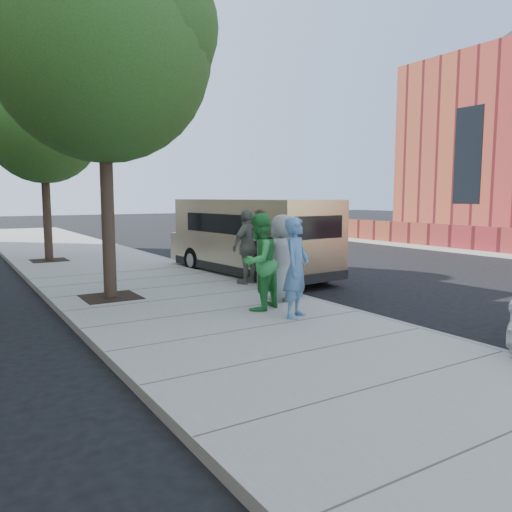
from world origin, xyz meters
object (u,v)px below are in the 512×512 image
object	(u,v)px
parking_meter	(258,245)
person_officer	(296,268)
person_green_shirt	(259,262)
tree_far	(44,122)
van	(250,236)
person_gray_shirt	(283,258)
tree_near	(104,44)
person_striped_polo	(248,247)

from	to	relation	value
parking_meter	person_officer	world-z (taller)	person_officer
parking_meter	person_green_shirt	distance (m)	2.19
tree_far	van	world-z (taller)	tree_far
van	person_officer	xyz separation A→B (m)	(-2.20, -5.25, -0.14)
person_gray_shirt	parking_meter	bearing A→B (deg)	-107.65
tree_far	person_gray_shirt	world-z (taller)	tree_far
tree_near	parking_meter	xyz separation A→B (m)	(3.25, -0.91, -4.32)
person_green_shirt	person_striped_polo	distance (m)	2.99
tree_near	person_striped_polo	xyz separation A→B (m)	(3.45, -0.09, -4.45)
parking_meter	person_gray_shirt	bearing A→B (deg)	-98.15
tree_far	parking_meter	size ratio (longest dim) A/B	4.37
van	person_officer	distance (m)	5.69
person_officer	person_green_shirt	distance (m)	0.92
person_green_shirt	tree_far	bearing A→B (deg)	-102.67
person_officer	van	bearing A→B (deg)	34.44
tree_near	van	world-z (taller)	tree_near
person_officer	person_striped_polo	xyz separation A→B (m)	(1.11, 3.56, 0.02)
parking_meter	person_officer	size ratio (longest dim) A/B	0.80
person_green_shirt	person_gray_shirt	world-z (taller)	person_green_shirt
tree_far	person_officer	world-z (taller)	tree_far
tree_near	van	size ratio (longest dim) A/B	1.19
tree_near	van	distance (m)	6.48
tree_near	person_gray_shirt	world-z (taller)	tree_near
person_officer	tree_near	bearing A→B (deg)	89.90
van	person_gray_shirt	bearing A→B (deg)	-116.40
van	tree_near	bearing A→B (deg)	-165.38
parking_meter	person_striped_polo	size ratio (longest dim) A/B	0.79
tree_far	person_striped_polo	distance (m)	9.25
person_officer	person_striped_polo	size ratio (longest dim) A/B	0.98
tree_near	person_green_shirt	world-z (taller)	tree_near
tree_near	person_officer	size ratio (longest dim) A/B	4.08
person_striped_polo	person_green_shirt	bearing A→B (deg)	43.79
tree_far	van	xyz separation A→B (m)	(4.54, -6.01, -3.67)
person_officer	person_striped_polo	world-z (taller)	person_striped_polo
van	person_green_shirt	xyz separation A→B (m)	(-2.44, -4.36, -0.11)
tree_near	person_green_shirt	bearing A→B (deg)	-52.76
person_officer	person_gray_shirt	bearing A→B (deg)	31.56
van	person_gray_shirt	size ratio (longest dim) A/B	3.41
tree_near	person_officer	xyz separation A→B (m)	(2.35, -3.65, -4.47)
van	person_striped_polo	xyz separation A→B (m)	(-1.09, -1.69, -0.11)
parking_meter	person_green_shirt	size ratio (longest dim) A/B	0.78
tree_near	person_green_shirt	distance (m)	5.64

